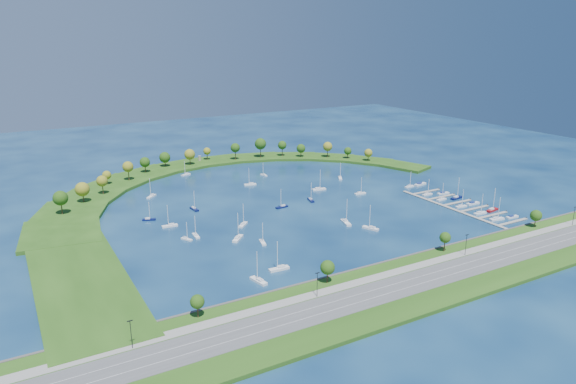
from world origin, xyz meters
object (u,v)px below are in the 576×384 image
moored_boat_4 (264,175)px  docked_boat_10 (409,186)px  moored_boat_12 (243,224)px  moored_boat_11 (282,206)px  docked_boat_0 (497,218)px  harbor_tower (200,158)px  moored_boat_7 (186,174)px  docked_boat_6 (441,199)px  docked_boat_7 (457,197)px  docked_boat_1 (512,217)px  moored_boat_14 (149,219)px  moored_boat_17 (250,184)px  docked_boat_8 (427,194)px  moored_boat_0 (346,222)px  docked_boat_4 (461,206)px  moored_boat_5 (238,238)px  dock_system (460,207)px  moored_boat_19 (151,196)px  moored_boat_18 (340,177)px  docked_boat_2 (480,213)px  moored_boat_10 (170,225)px  docked_boat_9 (443,193)px  moored_boat_2 (259,280)px  moored_boat_9 (196,235)px  docked_boat_5 (473,203)px  moored_boat_1 (262,242)px  docked_boat_11 (420,184)px  moored_boat_8 (319,189)px  moored_boat_6 (371,228)px  moored_boat_16 (311,200)px  moored_boat_15 (187,238)px  moored_boat_3 (279,268)px  docked_boat_3 (492,209)px  moored_boat_13 (360,193)px

moored_boat_4 → docked_boat_10: bearing=-148.7°
moored_boat_4 → moored_boat_12: size_ratio=0.80×
moored_boat_11 → docked_boat_0: (93.03, -77.15, 0.04)m
harbor_tower → moored_boat_7: bearing=-125.3°
docked_boat_6 → docked_boat_7: 10.74m
docked_boat_1 → moored_boat_12: bearing=159.0°
moored_boat_14 → moored_boat_17: 86.89m
moored_boat_7 → docked_boat_8: moored_boat_7 is taller
moored_boat_0 → docked_boat_4: 76.67m
moored_boat_5 → moored_boat_14: moored_boat_5 is taller
dock_system → moored_boat_0: size_ratio=5.75×
moored_boat_4 → moored_boat_19: (-85.48, -12.26, 0.07)m
moored_boat_5 → moored_boat_19: bearing=54.8°
moored_boat_18 → docked_boat_2: size_ratio=0.98×
moored_boat_10 → docked_boat_9: (170.89, -28.15, -0.29)m
moored_boat_2 → docked_boat_9: moored_boat_2 is taller
moored_boat_0 → moored_boat_9: moored_boat_0 is taller
docked_boat_5 → docked_boat_9: size_ratio=1.07×
moored_boat_1 → docked_boat_11: bearing=118.9°
docked_boat_5 → moored_boat_8: bearing=133.4°
docked_boat_1 → docked_boat_8: size_ratio=0.75×
moored_boat_6 → moored_boat_16: size_ratio=1.11×
dock_system → moored_boat_11: moored_boat_11 is taller
docked_boat_6 → moored_boat_15: bearing=167.2°
moored_boat_3 → docked_boat_6: size_ratio=1.23×
dock_system → docked_boat_4: bearing=-56.0°
moored_boat_4 → docked_boat_11: bearing=-144.8°
docked_boat_11 → docked_boat_4: bearing=-114.1°
moored_boat_1 → docked_boat_5: bearing=99.9°
docked_boat_2 → docked_boat_9: bearing=77.1°
moored_boat_5 → moored_boat_7: moored_boat_5 is taller
docked_boat_7 → docked_boat_11: (1.86, 34.37, -0.21)m
dock_system → moored_boat_8: bearing=127.2°
docked_boat_3 → docked_boat_10: size_ratio=1.23×
docked_boat_1 → docked_boat_3: docked_boat_3 is taller
moored_boat_2 → docked_boat_4: moored_boat_2 is taller
moored_boat_12 → moored_boat_16: bearing=-25.5°
moored_boat_10 → moored_boat_13: (124.38, -2.10, -0.03)m
moored_boat_4 → docked_boat_0: 163.57m
moored_boat_5 → moored_boat_19: 93.85m
moored_boat_7 → moored_boat_11: 102.95m
moored_boat_3 → docked_boat_8: (135.20, 50.70, -0.08)m
moored_boat_4 → docked_boat_9: bearing=-153.1°
docked_boat_0 → docked_boat_8: 53.67m
moored_boat_12 → moored_boat_15: moored_boat_12 is taller
docked_boat_9 → docked_boat_10: size_ratio=0.78×
moored_boat_8 → docked_boat_1: bearing=-47.4°
dock_system → moored_boat_11: (-92.82, 51.18, 0.54)m
docked_boat_8 → docked_boat_10: size_ratio=0.98×
moored_boat_3 → moored_boat_15: (-23.67, 53.21, -0.11)m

